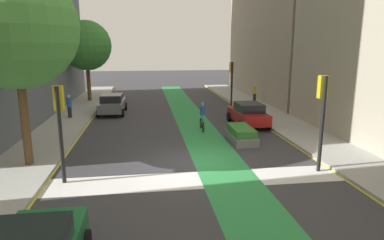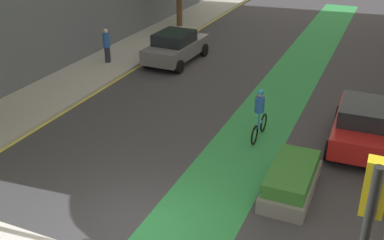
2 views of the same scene
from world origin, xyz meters
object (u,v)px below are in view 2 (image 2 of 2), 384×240
(cyclist_in_lane, at_px, (260,113))
(median_planter, at_px, (291,180))
(car_red_right_far, at_px, (364,124))
(car_grey_left_far, at_px, (176,47))
(pedestrian_sidewalk_left_a, at_px, (107,45))
(traffic_signal_near_right, at_px, (367,230))

(cyclist_in_lane, height_order, median_planter, cyclist_in_lane)
(car_red_right_far, height_order, cyclist_in_lane, cyclist_in_lane)
(cyclist_in_lane, bearing_deg, car_grey_left_far, 134.01)
(car_grey_left_far, bearing_deg, cyclist_in_lane, -45.99)
(car_red_right_far, xyz_separation_m, cyclist_in_lane, (-3.32, -0.94, 0.17))
(car_grey_left_far, relative_size, pedestrian_sidewalk_left_a, 2.53)
(car_red_right_far, distance_m, pedestrian_sidewalk_left_a, 12.97)
(traffic_signal_near_right, xyz_separation_m, pedestrian_sidewalk_left_a, (-12.92, 12.27, -1.89))
(cyclist_in_lane, distance_m, pedestrian_sidewalk_left_a, 10.22)
(median_planter, bearing_deg, car_grey_left_far, 130.80)
(traffic_signal_near_right, distance_m, median_planter, 5.81)
(cyclist_in_lane, relative_size, pedestrian_sidewalk_left_a, 1.10)
(traffic_signal_near_right, xyz_separation_m, car_grey_left_far, (-10.01, 14.06, -2.09))
(car_red_right_far, height_order, car_grey_left_far, same)
(cyclist_in_lane, height_order, pedestrian_sidewalk_left_a, cyclist_in_lane)
(car_red_right_far, bearing_deg, median_planter, -112.39)
(pedestrian_sidewalk_left_a, height_order, median_planter, pedestrian_sidewalk_left_a)
(car_grey_left_far, height_order, cyclist_in_lane, cyclist_in_lane)
(traffic_signal_near_right, height_order, car_grey_left_far, traffic_signal_near_right)
(car_red_right_far, height_order, median_planter, car_red_right_far)
(pedestrian_sidewalk_left_a, distance_m, median_planter, 13.20)
(median_planter, bearing_deg, car_red_right_far, 67.61)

